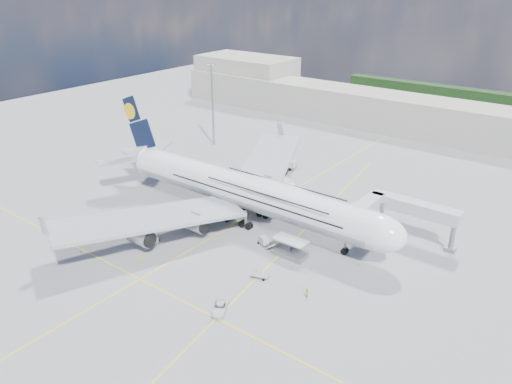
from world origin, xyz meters
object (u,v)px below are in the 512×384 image
Objects in this scene: cargo_loader at (289,250)px; dolly_nose_far at (260,275)px; catering_truck_inner at (283,185)px; crew_loader at (307,293)px; catering_truck_outer at (284,162)px; cone_nose at (359,265)px; dolly_back at (116,215)px; cone_wing_left_inner at (241,201)px; dolly_row_a at (118,221)px; crew_tug at (140,260)px; airliner at (245,191)px; dolly_row_c at (157,222)px; crew_wing at (186,224)px; service_van at (220,308)px; jet_bridge at (394,209)px; cone_wing_right_inner at (184,213)px; light_mast at (213,104)px; dolly_nose_near at (264,241)px; cone_wing_left_outer at (299,169)px; cone_wing_right_outer at (81,251)px; crew_nose at (375,245)px; baggage_tug at (152,237)px; crew_van at (276,244)px; cone_tail at (141,190)px.

cargo_loader is 2.33× the size of dolly_nose_far.
catering_truck_inner is 3.62× the size of crew_loader.
catering_truck_outer is 13.99× the size of cone_nose.
cone_wing_left_inner is at bearing 58.42° from dolly_back.
crew_tug reaches higher than dolly_row_a.
crew_loader is at bearing -32.84° from catering_truck_inner.
airliner is 28.23× the size of dolly_back.
crew_wing is at bearing 29.62° from dolly_row_c.
crew_tug is (-21.20, 1.67, 0.17)m from service_van.
jet_bridge is 32.42× the size of cone_wing_right_inner.
crew_wing is 2.73× the size of cone_wing_right_inner.
crew_wing is 0.95× the size of crew_tug.
crew_loader reaches higher than dolly_row_c.
catering_truck_inner is 44.58m from crew_tug.
airliner is 3.10× the size of light_mast.
dolly_nose_near reaches higher than cone_nose.
dolly_nose_near is 5.66× the size of cone_wing_left_inner.
light_mast is 57.43m from crew_wing.
service_van is at bearing -55.77° from cone_wing_left_inner.
cone_wing_left_outer reaches higher than cone_wing_right_outer.
service_van reaches higher than dolly_row_a.
light_mast reaches higher than crew_nose.
jet_bridge is 8.19m from crew_nose.
cargo_loader is 31.20m from dolly_row_c.
light_mast is 7.36× the size of baggage_tug.
dolly_back is 0.92× the size of dolly_nose_near.
cone_nose reaches higher than dolly_row_a.
dolly_back is 1.54× the size of crew_van.
baggage_tug reaches higher than dolly_back.
jet_bridge is at bearing 37.06° from dolly_row_a.
cone_tail is at bearing 145.71° from dolly_nose_far.
dolly_nose_far is at bearing 65.88° from service_van.
catering_truck_outer reaches higher than dolly_row_a.
baggage_tug is 1.95× the size of crew_loader.
airliner reaches higher than dolly_back.
catering_truck_inner is at bearing -24.09° from light_mast.
catering_truck_inner is at bearing 96.56° from airliner.
dolly_nose_near is 1.82× the size of crew_tug.
dolly_nose_near is 0.47× the size of catering_truck_inner.
catering_truck_inner is 12.51× the size of cone_tail.
light_mast is at bearing 106.56° from crew_nose.
dolly_nose_near reaches higher than service_van.
dolly_back is at bearing -145.91° from airliner.
crew_nose is (37.38, 24.89, -0.08)m from baggage_tug.
crew_nose is (30.51, -12.41, -0.89)m from catering_truck_inner.
dolly_row_c is 25.03m from dolly_nose_near.
airliner is 31.14m from cone_tail.
jet_bridge is at bearing -39.09° from catering_truck_outer.
service_van is (41.38, -11.90, 0.36)m from dolly_back.
baggage_tug reaches higher than cone_tail.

